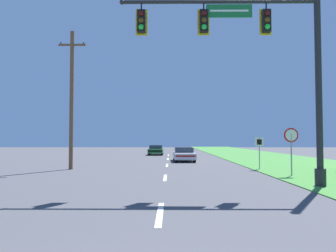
% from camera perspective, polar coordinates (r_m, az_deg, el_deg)
% --- Properties ---
extents(grass_verge_right, '(10.00, 110.00, 0.04)m').
position_cam_1_polar(grass_verge_right, '(34.16, 17.97, -5.47)').
color(grass_verge_right, '#428438').
rests_on(grass_verge_right, ground).
extents(road_center_line, '(0.16, 34.80, 0.01)m').
position_cam_1_polar(road_center_line, '(24.62, -0.18, -6.86)').
color(road_center_line, silver).
rests_on(road_center_line, ground).
extents(signal_mast, '(8.49, 0.47, 8.54)m').
position_cam_1_polar(signal_mast, '(14.45, 16.72, 11.31)').
color(signal_mast, '#232326').
rests_on(signal_mast, grass_verge_right).
extents(car_ahead, '(1.92, 4.60, 1.19)m').
position_cam_1_polar(car_ahead, '(29.43, 2.79, -4.96)').
color(car_ahead, black).
rests_on(car_ahead, ground).
extents(far_car, '(1.82, 4.62, 1.19)m').
position_cam_1_polar(far_car, '(41.69, -2.11, -4.20)').
color(far_car, black).
rests_on(far_car, ground).
extents(stop_sign, '(0.76, 0.07, 2.50)m').
position_cam_1_polar(stop_sign, '(18.50, 20.66, -2.42)').
color(stop_sign, gray).
rests_on(stop_sign, grass_verge_right).
extents(route_sign_post, '(0.55, 0.06, 2.03)m').
position_cam_1_polar(route_sign_post, '(22.03, 15.61, -3.33)').
color(route_sign_post, gray).
rests_on(route_sign_post, grass_verge_right).
extents(utility_pole_near, '(1.80, 0.26, 9.07)m').
position_cam_1_polar(utility_pole_near, '(22.40, -16.44, 4.81)').
color(utility_pole_near, brown).
rests_on(utility_pole_near, ground).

